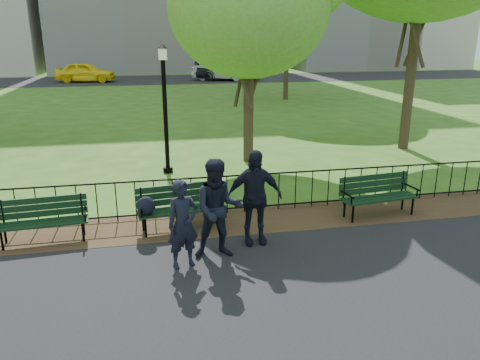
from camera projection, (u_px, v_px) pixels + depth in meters
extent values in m
plane|color=#2F5717|center=(214.00, 255.00, 8.58)|extent=(120.00, 120.00, 0.00)
cube|color=#322414|center=(204.00, 223.00, 9.98)|extent=(60.00, 1.60, 0.01)
cube|color=black|center=(155.00, 80.00, 41.30)|extent=(70.00, 9.00, 0.01)
cylinder|color=black|center=(200.00, 178.00, 10.18)|extent=(24.00, 0.04, 0.04)
cylinder|color=black|center=(201.00, 210.00, 10.41)|extent=(24.00, 0.04, 0.04)
cylinder|color=black|center=(200.00, 196.00, 10.31)|extent=(0.02, 0.02, 0.90)
cube|color=black|center=(181.00, 210.00, 9.55)|extent=(1.81, 0.69, 0.04)
cube|color=black|center=(178.00, 191.00, 9.68)|extent=(1.75, 0.26, 0.44)
cylinder|color=black|center=(146.00, 228.00, 9.22)|extent=(0.05, 0.05, 0.44)
cylinder|color=black|center=(220.00, 218.00, 9.69)|extent=(0.05, 0.05, 0.44)
cylinder|color=black|center=(143.00, 222.00, 9.53)|extent=(0.05, 0.05, 0.44)
cylinder|color=black|center=(215.00, 213.00, 10.01)|extent=(0.05, 0.05, 0.44)
cylinder|color=black|center=(140.00, 207.00, 9.24)|extent=(0.11, 0.55, 0.04)
cylinder|color=black|center=(220.00, 197.00, 9.75)|extent=(0.11, 0.55, 0.04)
ellipsoid|color=black|center=(146.00, 206.00, 9.17)|extent=(0.38, 0.29, 0.39)
cube|color=black|center=(43.00, 223.00, 8.95)|extent=(1.69, 0.58, 0.04)
cube|color=black|center=(42.00, 203.00, 9.07)|extent=(1.65, 0.17, 0.41)
cylinder|color=black|center=(2.00, 241.00, 8.67)|extent=(0.05, 0.05, 0.41)
cylinder|color=black|center=(83.00, 232.00, 9.05)|extent=(0.05, 0.05, 0.41)
cylinder|color=black|center=(5.00, 234.00, 8.97)|extent=(0.05, 0.05, 0.41)
cylinder|color=black|center=(84.00, 226.00, 9.35)|extent=(0.05, 0.05, 0.41)
cylinder|color=black|center=(85.00, 211.00, 9.11)|extent=(0.08, 0.52, 0.04)
cube|color=black|center=(380.00, 198.00, 10.26)|extent=(1.78, 0.66, 0.04)
cube|color=black|center=(374.00, 180.00, 10.38)|extent=(1.73, 0.23, 0.43)
cylinder|color=black|center=(353.00, 214.00, 9.94)|extent=(0.05, 0.05, 0.43)
cylinder|color=black|center=(412.00, 206.00, 10.39)|extent=(0.05, 0.05, 0.43)
cylinder|color=black|center=(344.00, 208.00, 10.26)|extent=(0.05, 0.05, 0.43)
cylinder|color=black|center=(403.00, 201.00, 10.70)|extent=(0.05, 0.05, 0.43)
cylinder|color=black|center=(347.00, 194.00, 9.96)|extent=(0.10, 0.54, 0.04)
cylinder|color=black|center=(412.00, 187.00, 10.45)|extent=(0.10, 0.54, 0.04)
cylinder|color=black|center=(168.00, 170.00, 13.67)|extent=(0.28, 0.28, 0.16)
cylinder|color=black|center=(166.00, 117.00, 13.21)|extent=(0.12, 0.12, 3.25)
cube|color=beige|center=(163.00, 54.00, 12.69)|extent=(0.22, 0.22, 0.31)
cone|color=black|center=(162.00, 46.00, 12.63)|extent=(0.33, 0.33, 0.12)
cylinder|color=#2D2116|center=(248.00, 117.00, 14.53)|extent=(0.31, 0.31, 2.82)
ellipsoid|color=olive|center=(249.00, 8.00, 13.57)|extent=(4.74, 4.74, 4.03)
cylinder|color=#2D2116|center=(410.00, 83.00, 15.91)|extent=(0.35, 0.35, 4.58)
cylinder|color=#2D2116|center=(286.00, 61.00, 28.22)|extent=(0.29, 0.29, 4.58)
imported|color=black|center=(183.00, 224.00, 7.94)|extent=(0.65, 0.53, 1.56)
imported|color=black|center=(218.00, 209.00, 8.25)|extent=(0.91, 0.51, 1.82)
imported|color=black|center=(254.00, 197.00, 8.82)|extent=(1.09, 0.46, 1.84)
imported|color=yellow|center=(86.00, 72.00, 38.94)|extent=(5.11, 2.82, 1.65)
imported|color=#93959A|center=(222.00, 71.00, 40.27)|extent=(5.30, 3.47, 1.65)
imported|color=black|center=(227.00, 71.00, 40.62)|extent=(5.94, 3.22, 1.64)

